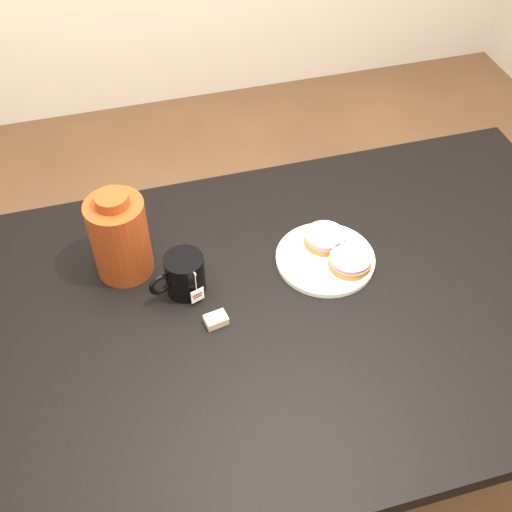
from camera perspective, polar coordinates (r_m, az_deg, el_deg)
name	(u,v)px	position (r m, az deg, el deg)	size (l,w,h in m)	color
ground_plane	(295,462)	(1.99, 3.51, -17.81)	(4.00, 4.00, 0.00)	brown
table	(309,324)	(1.42, 4.71, -6.07)	(1.40, 0.90, 0.75)	black
plate	(325,258)	(1.43, 6.18, -0.18)	(0.22, 0.22, 0.02)	white
bagel_back	(325,238)	(1.45, 6.15, 1.58)	(0.10, 0.10, 0.03)	brown
bagel_front	(350,261)	(1.41, 8.36, -0.46)	(0.12, 0.12, 0.03)	brown
mug	(184,274)	(1.34, -6.42, -1.64)	(0.13, 0.11, 0.09)	black
teabag_pouch	(216,320)	(1.31, -3.57, -5.68)	(0.04, 0.03, 0.02)	#C6B793
bagel_package	(120,236)	(1.37, -12.02, 1.71)	(0.16, 0.16, 0.21)	#5D1E0C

